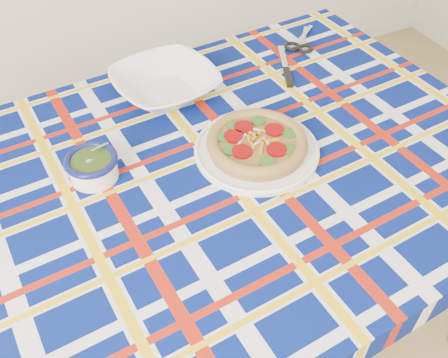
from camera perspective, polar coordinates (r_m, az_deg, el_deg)
name	(u,v)px	position (r m, az deg, el deg)	size (l,w,h in m)	color
dining_table	(189,203)	(1.24, -4.04, -2.78)	(1.73, 1.15, 0.78)	brown
tablecloth	(188,196)	(1.22, -4.10, -1.97)	(1.69, 1.07, 0.11)	#05135A
main_focaccia_plate	(257,143)	(1.23, 3.79, 4.15)	(0.32, 0.32, 0.06)	brown
pesto_bowl	(92,165)	(1.20, -14.83, 1.54)	(0.12, 0.12, 0.07)	#1D300D
serving_bowl	(165,84)	(1.44, -6.71, 10.75)	(0.28, 0.28, 0.07)	white
table_knife	(283,58)	(1.61, 6.81, 13.58)	(0.25, 0.02, 0.01)	silver
kitchen_scissors	(304,35)	(1.74, 9.17, 15.90)	(0.21, 0.10, 0.02)	silver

